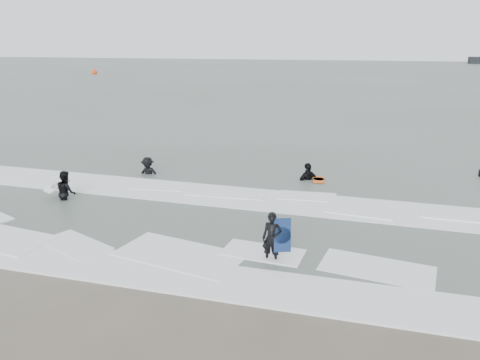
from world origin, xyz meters
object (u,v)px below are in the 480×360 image
(surfer_breaker, at_px, (148,175))
(surfer_right_near, at_px, (308,180))
(surfer_centre, at_px, (271,263))
(surfer_wading, at_px, (67,200))
(buoy, at_px, (94,72))

(surfer_breaker, distance_m, surfer_right_near, 7.41)
(surfer_centre, distance_m, surfer_wading, 9.48)
(surfer_right_near, relative_size, buoy, 1.18)
(surfer_breaker, height_order, surfer_right_near, surfer_right_near)
(surfer_centre, xyz_separation_m, surfer_breaker, (-7.57, 7.18, 0.00))
(surfer_wading, height_order, buoy, buoy)
(surfer_breaker, relative_size, buoy, 1.04)
(surfer_wading, xyz_separation_m, buoy, (-42.87, 67.04, 0.42))
(surfer_centre, height_order, surfer_breaker, surfer_breaker)
(surfer_wading, relative_size, surfer_right_near, 0.89)
(surfer_right_near, height_order, buoy, buoy)
(buoy, bearing_deg, surfer_breaker, -54.86)
(surfer_centre, bearing_deg, surfer_breaker, 136.24)
(surfer_right_near, bearing_deg, surfer_centre, 45.54)
(surfer_wading, distance_m, surfer_breaker, 4.36)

